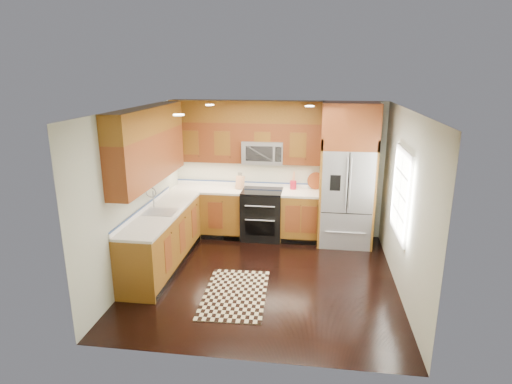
# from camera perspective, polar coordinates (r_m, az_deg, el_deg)

# --- Properties ---
(ground) EXTENTS (4.00, 4.00, 0.00)m
(ground) POSITION_cam_1_polar(r_m,az_deg,el_deg) (6.83, 1.12, -11.36)
(ground) COLOR black
(ground) RESTS_ON ground
(wall_back) EXTENTS (4.00, 0.02, 2.60)m
(wall_back) POSITION_cam_1_polar(r_m,az_deg,el_deg) (8.26, 2.84, 3.11)
(wall_back) COLOR #AFB4A2
(wall_back) RESTS_ON ground
(wall_left) EXTENTS (0.02, 4.00, 2.60)m
(wall_left) POSITION_cam_1_polar(r_m,az_deg,el_deg) (6.86, -15.65, -0.15)
(wall_left) COLOR #AFB4A2
(wall_left) RESTS_ON ground
(wall_right) EXTENTS (0.02, 4.00, 2.60)m
(wall_right) POSITION_cam_1_polar(r_m,az_deg,el_deg) (6.43, 19.19, -1.52)
(wall_right) COLOR #AFB4A2
(wall_right) RESTS_ON ground
(window) EXTENTS (0.04, 1.10, 1.30)m
(window) POSITION_cam_1_polar(r_m,az_deg,el_deg) (6.58, 18.76, -0.17)
(window) COLOR white
(window) RESTS_ON ground
(base_cabinets) EXTENTS (2.85, 3.00, 0.90)m
(base_cabinets) POSITION_cam_1_polar(r_m,az_deg,el_deg) (7.67, -7.24, -4.64)
(base_cabinets) COLOR #8D561B
(base_cabinets) RESTS_ON ground
(countertop) EXTENTS (2.86, 3.01, 0.04)m
(countertop) POSITION_cam_1_polar(r_m,az_deg,el_deg) (7.59, -6.10, -1.08)
(countertop) COLOR beige
(countertop) RESTS_ON base_cabinets
(upper_cabinets) EXTENTS (2.85, 3.00, 1.15)m
(upper_cabinets) POSITION_cam_1_polar(r_m,az_deg,el_deg) (7.43, -6.68, 7.28)
(upper_cabinets) COLOR brown
(upper_cabinets) RESTS_ON ground
(range) EXTENTS (0.76, 0.67, 0.95)m
(range) POSITION_cam_1_polar(r_m,az_deg,el_deg) (8.20, 0.81, -3.01)
(range) COLOR black
(range) RESTS_ON ground
(microwave) EXTENTS (0.76, 0.40, 0.42)m
(microwave) POSITION_cam_1_polar(r_m,az_deg,el_deg) (8.02, 0.95, 5.37)
(microwave) COLOR #B2B2B7
(microwave) RESTS_ON ground
(refrigerator) EXTENTS (0.98, 0.75, 2.60)m
(refrigerator) POSITION_cam_1_polar(r_m,az_deg,el_deg) (7.89, 12.04, 2.20)
(refrigerator) COLOR #B2B2B7
(refrigerator) RESTS_ON ground
(sink_faucet) EXTENTS (0.54, 0.44, 0.37)m
(sink_faucet) POSITION_cam_1_polar(r_m,az_deg,el_deg) (7.05, -12.77, -2.13)
(sink_faucet) COLOR #B2B2B7
(sink_faucet) RESTS_ON countertop
(rug) EXTENTS (0.95, 1.52, 0.01)m
(rug) POSITION_cam_1_polar(r_m,az_deg,el_deg) (6.38, -2.80, -13.39)
(rug) COLOR black
(rug) RESTS_ON ground
(knife_block) EXTENTS (0.15, 0.18, 0.31)m
(knife_block) POSITION_cam_1_polar(r_m,az_deg,el_deg) (8.19, -2.14, 1.34)
(knife_block) COLOR tan
(knife_block) RESTS_ON countertop
(utensil_crock) EXTENTS (0.16, 0.16, 0.34)m
(utensil_crock) POSITION_cam_1_polar(r_m,az_deg,el_deg) (8.18, 4.99, 1.20)
(utensil_crock) COLOR #A4142A
(utensil_crock) RESTS_ON countertop
(cutting_board) EXTENTS (0.36, 0.36, 0.02)m
(cutting_board) POSITION_cam_1_polar(r_m,az_deg,el_deg) (8.26, 7.96, 0.47)
(cutting_board) COLOR brown
(cutting_board) RESTS_ON countertop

